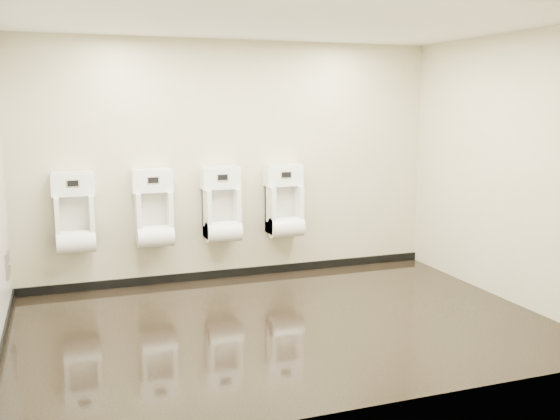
% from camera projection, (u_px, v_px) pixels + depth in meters
% --- Properties ---
extents(ground, '(5.00, 3.50, 0.00)m').
position_uv_depth(ground, '(284.00, 324.00, 5.95)').
color(ground, black).
rests_on(ground, ground).
extents(ceiling, '(5.00, 3.50, 0.00)m').
position_uv_depth(ceiling, '(285.00, 20.00, 5.48)').
color(ceiling, white).
extents(back_wall, '(5.00, 0.02, 2.80)m').
position_uv_depth(back_wall, '(234.00, 162.00, 7.34)').
color(back_wall, beige).
rests_on(back_wall, ground).
extents(front_wall, '(5.00, 0.02, 2.80)m').
position_uv_depth(front_wall, '(375.00, 208.00, 4.09)').
color(front_wall, beige).
rests_on(front_wall, ground).
extents(right_wall, '(0.02, 3.50, 2.80)m').
position_uv_depth(right_wall, '(508.00, 169.00, 6.54)').
color(right_wall, beige).
rests_on(right_wall, ground).
extents(skirting_back, '(5.00, 0.02, 0.10)m').
position_uv_depth(skirting_back, '(235.00, 273.00, 7.56)').
color(skirting_back, black).
rests_on(skirting_back, ground).
extents(skirting_left, '(0.02, 3.50, 0.10)m').
position_uv_depth(skirting_left, '(0.00, 353.00, 5.12)').
color(skirting_left, black).
rests_on(skirting_left, ground).
extents(access_panel, '(0.04, 0.25, 0.25)m').
position_uv_depth(access_panel, '(7.00, 265.00, 6.16)').
color(access_panel, '#9E9EA3').
rests_on(access_panel, left_wall).
extents(urinal_0, '(0.46, 0.34, 0.85)m').
position_uv_depth(urinal_0, '(75.00, 218.00, 6.69)').
color(urinal_0, white).
rests_on(urinal_0, back_wall).
extents(urinal_1, '(0.46, 0.34, 0.85)m').
position_uv_depth(urinal_1, '(154.00, 214.00, 6.97)').
color(urinal_1, white).
rests_on(urinal_1, back_wall).
extents(urinal_2, '(0.46, 0.34, 0.85)m').
position_uv_depth(urinal_2, '(222.00, 210.00, 7.23)').
color(urinal_2, white).
rests_on(urinal_2, back_wall).
extents(urinal_3, '(0.46, 0.34, 0.85)m').
position_uv_depth(urinal_3, '(284.00, 206.00, 7.48)').
color(urinal_3, white).
rests_on(urinal_3, back_wall).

